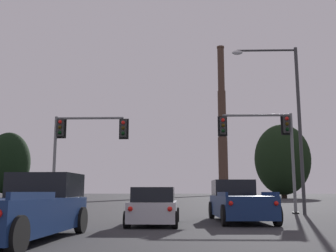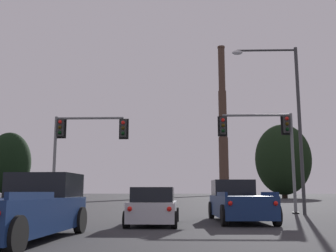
# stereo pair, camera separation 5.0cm
# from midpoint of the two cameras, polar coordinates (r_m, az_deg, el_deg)

# --- Properties ---
(pickup_truck_left_lane_second) EXTENTS (2.40, 5.58, 1.82)m
(pickup_truck_left_lane_second) POSITION_cam_midpoint_polar(r_m,az_deg,el_deg) (11.39, -20.17, -11.27)
(pickup_truck_left_lane_second) COLOR navy
(pickup_truck_left_lane_second) RESTS_ON ground_plane
(hatchback_center_lane_front) EXTENTS (1.93, 4.12, 1.44)m
(hatchback_center_lane_front) POSITION_cam_midpoint_polar(r_m,az_deg,el_deg) (15.66, -2.11, -11.72)
(hatchback_center_lane_front) COLOR silver
(hatchback_center_lane_front) RESTS_ON ground_plane
(pickup_truck_right_lane_front) EXTENTS (2.35, 5.56, 1.82)m
(pickup_truck_right_lane_front) POSITION_cam_midpoint_polar(r_m,az_deg,el_deg) (17.75, 10.12, -10.88)
(pickup_truck_right_lane_front) COLOR navy
(pickup_truck_right_lane_front) RESTS_ON ground_plane
(traffic_light_overhead_left) EXTENTS (4.56, 0.50, 5.74)m
(traffic_light_overhead_left) POSITION_cam_midpoint_polar(r_m,az_deg,el_deg) (23.98, -12.78, -1.89)
(traffic_light_overhead_left) COLOR slate
(traffic_light_overhead_left) RESTS_ON ground_plane
(traffic_light_overhead_right) EXTENTS (4.61, 0.50, 5.96)m
(traffic_light_overhead_right) POSITION_cam_midpoint_polar(r_m,az_deg,el_deg) (24.38, 14.19, -1.55)
(traffic_light_overhead_right) COLOR slate
(traffic_light_overhead_right) RESTS_ON ground_plane
(street_lamp) EXTENTS (3.92, 0.36, 9.85)m
(street_lamp) POSITION_cam_midpoint_polar(r_m,az_deg,el_deg) (24.13, 17.08, 2.24)
(street_lamp) COLOR #38383A
(street_lamp) RESTS_ON ground_plane
(smokestack) EXTENTS (6.07, 6.07, 61.49)m
(smokestack) POSITION_cam_midpoint_polar(r_m,az_deg,el_deg) (160.06, 7.90, -1.27)
(smokestack) COLOR #3C2B22
(smokestack) RESTS_ON ground_plane
(treeline_far_left) EXTENTS (11.11, 10.00, 14.89)m
(treeline_far_left) POSITION_cam_midpoint_polar(r_m,az_deg,el_deg) (82.82, 16.26, -4.66)
(treeline_far_left) COLOR black
(treeline_far_left) RESTS_ON ground_plane
(treeline_center_left) EXTENTS (9.32, 8.39, 13.97)m
(treeline_center_left) POSITION_cam_midpoint_polar(r_m,az_deg,el_deg) (91.03, -22.22, -4.99)
(treeline_center_left) COLOR black
(treeline_center_left) RESTS_ON ground_plane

